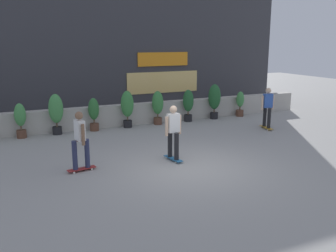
% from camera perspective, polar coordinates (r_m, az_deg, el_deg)
% --- Properties ---
extents(ground_plane, '(48.00, 48.00, 0.00)m').
position_cam_1_polar(ground_plane, '(11.05, 3.26, -6.14)').
color(ground_plane, '#9E9B96').
extents(planter_wall, '(18.00, 0.40, 0.90)m').
position_cam_1_polar(planter_wall, '(16.30, -6.61, 1.68)').
color(planter_wall, '#B2ADA3').
rests_on(planter_wall, ground).
extents(building_backdrop, '(20.00, 2.08, 6.50)m').
position_cam_1_polar(building_backdrop, '(19.84, -10.50, 11.68)').
color(building_backdrop, '#38383D').
rests_on(building_backdrop, ground).
extents(potted_plant_1, '(0.42, 0.42, 1.31)m').
position_cam_1_polar(potted_plant_1, '(15.06, -21.34, 1.02)').
color(potted_plant_1, brown).
rests_on(potted_plant_1, ground).
extents(potted_plant_2, '(0.55, 0.55, 1.58)m').
position_cam_1_polar(potted_plant_2, '(15.15, -16.50, 2.20)').
color(potted_plant_2, black).
rests_on(potted_plant_2, ground).
extents(potted_plant_3, '(0.43, 0.43, 1.33)m').
position_cam_1_polar(potted_plant_3, '(15.45, -11.10, 2.00)').
color(potted_plant_3, brown).
rests_on(potted_plant_3, ground).
extents(potted_plant_4, '(0.53, 0.53, 1.54)m').
position_cam_1_polar(potted_plant_4, '(15.80, -6.15, 2.98)').
color(potted_plant_4, black).
rests_on(potted_plant_4, ground).
extents(potted_plant_5, '(0.49, 0.49, 1.45)m').
position_cam_1_polar(potted_plant_5, '(16.29, -1.56, 3.14)').
color(potted_plant_5, brown).
rests_on(potted_plant_5, ground).
extents(potted_plant_6, '(0.48, 0.48, 1.43)m').
position_cam_1_polar(potted_plant_6, '(16.92, 3.06, 3.43)').
color(potted_plant_6, black).
rests_on(potted_plant_6, ground).
extents(potted_plant_7, '(0.56, 0.56, 1.61)m').
position_cam_1_polar(potted_plant_7, '(17.56, 7.00, 4.11)').
color(potted_plant_7, black).
rests_on(potted_plant_7, ground).
extents(potted_plant_8, '(0.36, 0.36, 1.19)m').
position_cam_1_polar(potted_plant_8, '(18.40, 10.79, 3.38)').
color(potted_plant_8, brown).
rests_on(potted_plant_8, ground).
extents(skater_far_right, '(0.56, 0.82, 1.70)m').
position_cam_1_polar(skater_far_right, '(11.33, 0.79, -0.68)').
color(skater_far_right, '#266699').
rests_on(skater_far_right, ground).
extents(skater_foreground, '(0.55, 0.82, 1.70)m').
position_cam_1_polar(skater_foreground, '(15.93, 14.74, 2.87)').
color(skater_foreground, '#BF8C26').
rests_on(skater_foreground, ground).
extents(skater_far_left, '(0.82, 0.55, 1.70)m').
position_cam_1_polar(skater_far_left, '(10.70, -13.08, -1.84)').
color(skater_far_left, maroon).
rests_on(skater_far_left, ground).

